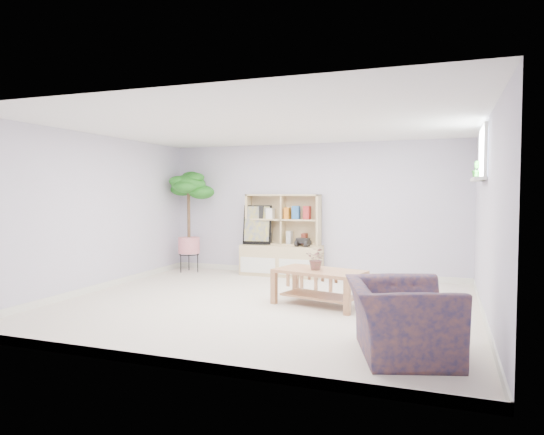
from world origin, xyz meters
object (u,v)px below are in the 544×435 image
(storage_unit, at_px, (281,235))
(coffee_table, at_px, (319,287))
(armchair, at_px, (401,314))
(floor_tree, at_px, (189,221))

(storage_unit, relative_size, coffee_table, 1.27)
(armchair, bearing_deg, coffee_table, 17.94)
(storage_unit, xyz_separation_m, floor_tree, (-1.79, -0.19, 0.22))
(storage_unit, distance_m, armchair, 4.46)
(coffee_table, relative_size, armchair, 1.10)
(coffee_table, bearing_deg, armchair, -40.14)
(armchair, bearing_deg, floor_tree, 32.79)
(coffee_table, bearing_deg, storage_unit, 135.86)
(coffee_table, relative_size, floor_tree, 0.61)
(storage_unit, xyz_separation_m, armchair, (2.43, -3.72, -0.35))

